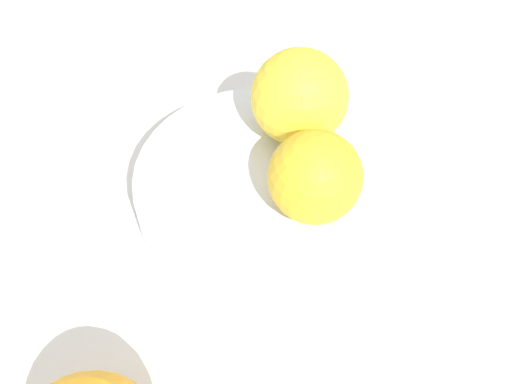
% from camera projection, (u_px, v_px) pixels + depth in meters
% --- Properties ---
extents(ground_plane, '(1.10, 1.10, 0.02)m').
position_uv_depth(ground_plane, '(256.00, 222.00, 0.52)').
color(ground_plane, silver).
extents(fruit_bowl, '(0.18, 0.18, 0.05)m').
position_uv_depth(fruit_bowl, '(256.00, 197.00, 0.49)').
color(fruit_bowl, silver).
rests_on(fruit_bowl, ground_plane).
extents(orange_in_bowl_0, '(0.07, 0.07, 0.07)m').
position_uv_depth(orange_in_bowl_0, '(299.00, 97.00, 0.46)').
color(orange_in_bowl_0, yellow).
rests_on(orange_in_bowl_0, fruit_bowl).
extents(orange_in_bowl_1, '(0.07, 0.07, 0.07)m').
position_uv_depth(orange_in_bowl_1, '(315.00, 177.00, 0.42)').
color(orange_in_bowl_1, yellow).
rests_on(orange_in_bowl_1, fruit_bowl).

